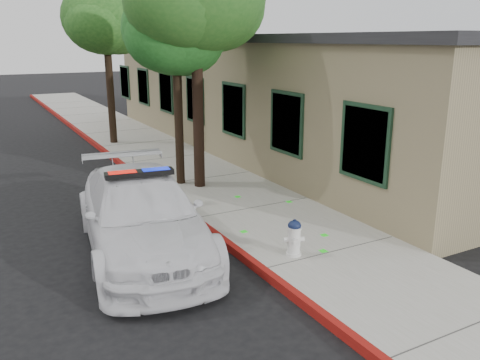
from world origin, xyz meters
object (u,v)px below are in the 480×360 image
object	(u,v)px
clapboard_building	(290,93)
street_tree_mid	(176,34)
police_car	(142,215)
fire_hydrant	(294,237)
street_tree_far	(107,21)

from	to	relation	value
clapboard_building	street_tree_mid	bearing A→B (deg)	-151.98
police_car	street_tree_mid	world-z (taller)	street_tree_mid
fire_hydrant	street_tree_far	size ratio (longest dim) A/B	0.12
street_tree_mid	street_tree_far	world-z (taller)	street_tree_far
clapboard_building	police_car	world-z (taller)	clapboard_building
fire_hydrant	street_tree_far	xyz separation A→B (m)	(-0.08, 12.30, 4.24)
police_car	fire_hydrant	distance (m)	3.00
clapboard_building	street_tree_mid	xyz separation A→B (m)	(-5.82, -3.10, 2.10)
police_car	clapboard_building	bearing A→B (deg)	48.49
clapboard_building	police_car	bearing A→B (deg)	-139.77
street_tree_mid	street_tree_far	xyz separation A→B (m)	(-0.09, 6.63, 0.51)
clapboard_building	street_tree_far	distance (m)	7.36
street_tree_mid	street_tree_far	bearing A→B (deg)	90.76
clapboard_building	fire_hydrant	distance (m)	10.65
fire_hydrant	street_tree_mid	world-z (taller)	street_tree_mid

